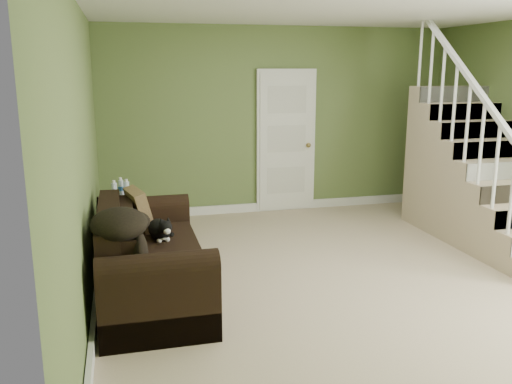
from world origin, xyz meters
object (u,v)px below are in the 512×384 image
cat (160,230)px  banana (181,262)px  side_table (123,220)px  sofa (147,262)px

cat → banana: size_ratio=3.08×
banana → cat: bearing=55.5°
cat → side_table: bearing=91.4°
side_table → banana: 2.12m
sofa → cat: 0.34m
side_table → cat: side_table is taller
sofa → banana: bearing=-63.0°
sofa → banana: 0.58m
side_table → banana: bearing=-77.5°
sofa → banana: sofa is taller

